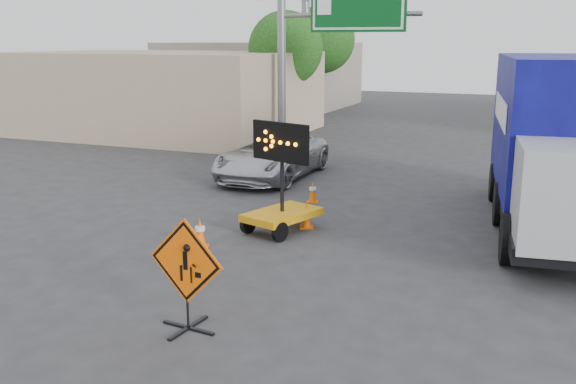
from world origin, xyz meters
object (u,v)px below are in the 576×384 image
Objects in this scene: construction_sign at (186,272)px; box_truck at (560,153)px; pickup_truck at (272,156)px; arrow_board at (282,207)px.

construction_sign is 0.20× the size of box_truck.
arrow_board is at bearing -64.18° from pickup_truck.
arrow_board is 0.50× the size of pickup_truck.
box_truck is at bearing 42.84° from arrow_board.
box_truck is (8.99, -2.87, 1.16)m from pickup_truck.
pickup_truck is 0.59× the size of box_truck.
box_truck reaches higher than construction_sign.
box_truck is at bearing -18.17° from pickup_truck.
construction_sign is at bearing -64.18° from arrow_board.
box_truck is (5.42, 8.48, 0.92)m from construction_sign.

